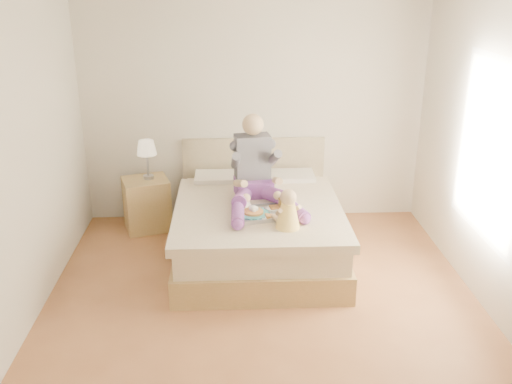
{
  "coord_description": "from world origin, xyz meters",
  "views": [
    {
      "loc": [
        -0.26,
        -4.46,
        2.84
      ],
      "look_at": [
        -0.02,
        0.92,
        0.76
      ],
      "focal_mm": 40.0,
      "sensor_mm": 36.0,
      "label": 1
    }
  ],
  "objects_px": {
    "adult": "(256,176)",
    "baby": "(288,212)",
    "nightstand": "(147,204)",
    "tray": "(264,211)",
    "bed": "(257,225)"
  },
  "relations": [
    {
      "from": "nightstand",
      "to": "baby",
      "type": "relative_size",
      "value": 1.61
    },
    {
      "from": "bed",
      "to": "baby",
      "type": "xyz_separation_m",
      "value": [
        0.25,
        -0.7,
        0.45
      ]
    },
    {
      "from": "nightstand",
      "to": "tray",
      "type": "xyz_separation_m",
      "value": [
        1.31,
        -1.07,
        0.34
      ]
    },
    {
      "from": "nightstand",
      "to": "adult",
      "type": "distance_m",
      "value": 1.53
    },
    {
      "from": "adult",
      "to": "baby",
      "type": "bearing_deg",
      "value": -79.2
    },
    {
      "from": "nightstand",
      "to": "baby",
      "type": "distance_m",
      "value": 2.1
    },
    {
      "from": "tray",
      "to": "baby",
      "type": "height_order",
      "value": "baby"
    },
    {
      "from": "bed",
      "to": "baby",
      "type": "distance_m",
      "value": 0.87
    },
    {
      "from": "bed",
      "to": "nightstand",
      "type": "xyz_separation_m",
      "value": [
        -1.26,
        0.68,
        -0.01
      ]
    },
    {
      "from": "nightstand",
      "to": "adult",
      "type": "xyz_separation_m",
      "value": [
        1.25,
        -0.66,
        0.57
      ]
    },
    {
      "from": "nightstand",
      "to": "adult",
      "type": "bearing_deg",
      "value": -45.48
    },
    {
      "from": "baby",
      "to": "nightstand",
      "type": "bearing_deg",
      "value": 113.88
    },
    {
      "from": "bed",
      "to": "tray",
      "type": "height_order",
      "value": "bed"
    },
    {
      "from": "nightstand",
      "to": "bed",
      "type": "bearing_deg",
      "value": -45.71
    },
    {
      "from": "adult",
      "to": "baby",
      "type": "distance_m",
      "value": 0.77
    }
  ]
}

